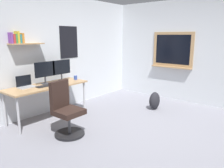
{
  "coord_description": "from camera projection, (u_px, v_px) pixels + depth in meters",
  "views": [
    {
      "loc": [
        -3.12,
        -1.72,
        1.71
      ],
      "look_at": [
        -0.14,
        0.72,
        0.85
      ],
      "focal_mm": 34.99,
      "sensor_mm": 36.0,
      "label": 1
    }
  ],
  "objects": [
    {
      "name": "monitor_primary",
      "position": [
        45.0,
        71.0,
        4.48
      ],
      "size": [
        0.46,
        0.17,
        0.46
      ],
      "color": "#38383D",
      "rests_on": "desk"
    },
    {
      "name": "laptop",
      "position": [
        26.0,
        85.0,
        4.24
      ],
      "size": [
        0.31,
        0.21,
        0.23
      ],
      "color": "#ADAFB5",
      "rests_on": "desk"
    },
    {
      "name": "ground_plane",
      "position": [
        149.0,
        136.0,
        3.79
      ],
      "size": [
        5.2,
        5.2,
        0.0
      ],
      "primitive_type": "plane",
      "color": "gray",
      "rests_on": "ground"
    },
    {
      "name": "backpack",
      "position": [
        155.0,
        101.0,
        5.13
      ],
      "size": [
        0.32,
        0.22,
        0.42
      ],
      "primitive_type": "ellipsoid",
      "color": "#232328",
      "rests_on": "ground"
    },
    {
      "name": "coffee_mug",
      "position": [
        75.0,
        78.0,
        4.98
      ],
      "size": [
        0.08,
        0.08,
        0.09
      ],
      "primitive_type": "cylinder",
      "color": "#334CA5",
      "rests_on": "desk"
    },
    {
      "name": "monitor_secondary",
      "position": [
        61.0,
        69.0,
        4.8
      ],
      "size": [
        0.46,
        0.17,
        0.46
      ],
      "color": "#38383D",
      "rests_on": "desk"
    },
    {
      "name": "wall_back",
      "position": [
        58.0,
        53.0,
        5.02
      ],
      "size": [
        5.0,
        0.3,
        2.6
      ],
      "color": "silver",
      "rests_on": "ground"
    },
    {
      "name": "office_chair",
      "position": [
        66.0,
        112.0,
        3.78
      ],
      "size": [
        0.52,
        0.52,
        0.95
      ],
      "color": "black",
      "rests_on": "ground"
    },
    {
      "name": "keyboard",
      "position": [
        46.0,
        86.0,
        4.33
      ],
      "size": [
        0.37,
        0.13,
        0.02
      ],
      "primitive_type": "cube",
      "color": "black",
      "rests_on": "desk"
    },
    {
      "name": "desk",
      "position": [
        47.0,
        88.0,
        4.46
      ],
      "size": [
        1.68,
        0.64,
        0.72
      ],
      "color": "tan",
      "rests_on": "ground"
    },
    {
      "name": "computer_mouse",
      "position": [
        57.0,
        83.0,
        4.54
      ],
      "size": [
        0.1,
        0.06,
        0.03
      ],
      "primitive_type": "ellipsoid",
      "color": "#262628",
      "rests_on": "desk"
    },
    {
      "name": "wall_right",
      "position": [
        200.0,
        52.0,
        5.37
      ],
      "size": [
        0.22,
        5.0,
        2.6
      ],
      "color": "silver",
      "rests_on": "ground"
    }
  ]
}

